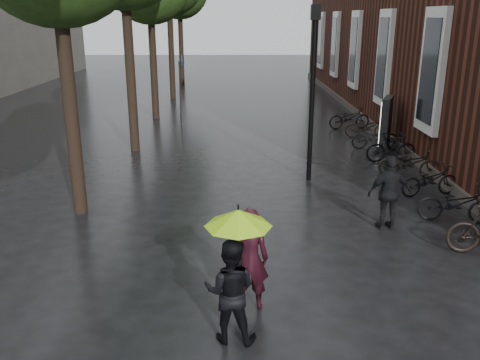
{
  "coord_description": "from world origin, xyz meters",
  "views": [
    {
      "loc": [
        -0.34,
        -4.53,
        4.53
      ],
      "look_at": [
        -0.25,
        5.74,
        1.21
      ],
      "focal_mm": 38.0,
      "sensor_mm": 36.0,
      "label": 1
    }
  ],
  "objects_px": {
    "person_burgundy": "(249,259)",
    "parked_bicycles": "(397,154)",
    "pedestrian_walking": "(389,193)",
    "lamp_post": "(313,78)",
    "person_black": "(230,291)",
    "ad_lightbox": "(386,123)"
  },
  "relations": [
    {
      "from": "person_burgundy",
      "to": "parked_bicycles",
      "type": "distance_m",
      "value": 9.3
    },
    {
      "from": "pedestrian_walking",
      "to": "lamp_post",
      "type": "bearing_deg",
      "value": -78.44
    },
    {
      "from": "person_burgundy",
      "to": "parked_bicycles",
      "type": "bearing_deg",
      "value": -117.7
    },
    {
      "from": "lamp_post",
      "to": "person_burgundy",
      "type": "bearing_deg",
      "value": -105.82
    },
    {
      "from": "person_black",
      "to": "lamp_post",
      "type": "distance_m",
      "value": 8.21
    },
    {
      "from": "pedestrian_walking",
      "to": "person_black",
      "type": "bearing_deg",
      "value": 41.69
    },
    {
      "from": "pedestrian_walking",
      "to": "ad_lightbox",
      "type": "xyz_separation_m",
      "value": [
        1.93,
        7.09,
        0.1
      ]
    },
    {
      "from": "person_black",
      "to": "pedestrian_walking",
      "type": "relative_size",
      "value": 0.95
    },
    {
      "from": "pedestrian_walking",
      "to": "lamp_post",
      "type": "relative_size",
      "value": 0.35
    },
    {
      "from": "parked_bicycles",
      "to": "person_black",
      "type": "bearing_deg",
      "value": -120.09
    },
    {
      "from": "person_black",
      "to": "lamp_post",
      "type": "xyz_separation_m",
      "value": [
        2.21,
        7.62,
        2.14
      ]
    },
    {
      "from": "pedestrian_walking",
      "to": "lamp_post",
      "type": "distance_m",
      "value": 4.31
    },
    {
      "from": "pedestrian_walking",
      "to": "ad_lightbox",
      "type": "distance_m",
      "value": 7.34
    },
    {
      "from": "lamp_post",
      "to": "parked_bicycles",
      "type": "bearing_deg",
      "value": 22.34
    },
    {
      "from": "person_black",
      "to": "ad_lightbox",
      "type": "bearing_deg",
      "value": -107.73
    },
    {
      "from": "ad_lightbox",
      "to": "lamp_post",
      "type": "xyz_separation_m",
      "value": [
        -3.18,
        -3.54,
        2.0
      ]
    },
    {
      "from": "ad_lightbox",
      "to": "person_burgundy",
      "type": "bearing_deg",
      "value": -93.53
    },
    {
      "from": "person_burgundy",
      "to": "ad_lightbox",
      "type": "relative_size",
      "value": 0.93
    },
    {
      "from": "person_burgundy",
      "to": "pedestrian_walking",
      "type": "xyz_separation_m",
      "value": [
        3.17,
        3.21,
        -0.03
      ]
    },
    {
      "from": "person_black",
      "to": "pedestrian_walking",
      "type": "distance_m",
      "value": 5.34
    },
    {
      "from": "ad_lightbox",
      "to": "lamp_post",
      "type": "bearing_deg",
      "value": -109.14
    },
    {
      "from": "person_black",
      "to": "pedestrian_walking",
      "type": "height_order",
      "value": "pedestrian_walking"
    }
  ]
}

